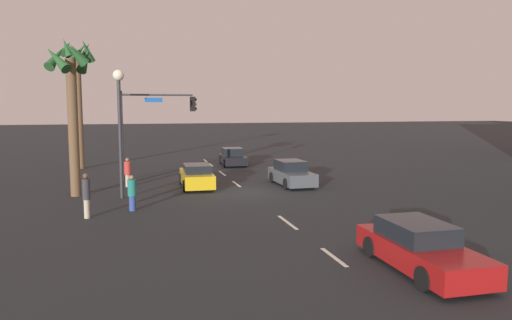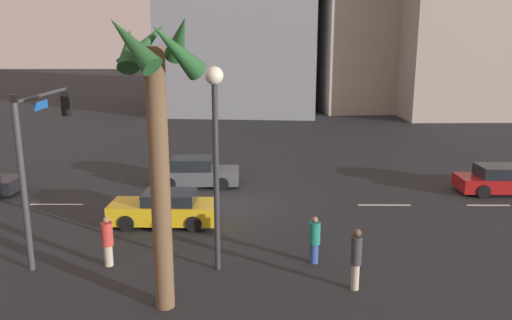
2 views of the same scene
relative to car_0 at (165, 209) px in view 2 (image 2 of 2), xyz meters
The scene contains 15 objects.
ground_plane 3.45m from the car_0, 132.67° to the right, with size 220.00×220.00×0.00m, color #232628.
lane_stripe_1 14.42m from the car_0, behind, with size 1.93×0.14×0.01m, color silver.
lane_stripe_2 9.83m from the car_0, 165.29° to the right, with size 2.39×0.14×0.01m, color silver.
lane_stripe_3 2.63m from the car_0, 77.23° to the right, with size 2.21×0.14×0.01m, color silver.
lane_stripe_4 6.00m from the car_0, 24.67° to the right, with size 2.41×0.14×0.01m, color silver.
car_0 is the anchor object (origin of this frame).
car_1 16.42m from the car_0, 164.24° to the right, with size 4.71×1.91×1.37m.
car_2 5.66m from the car_0, 95.86° to the right, with size 4.27×1.90×1.47m.
traffic_signal 5.50m from the car_0, 34.87° to the left, with size 0.41×4.89×5.69m.
streetlamp 6.22m from the car_0, 120.55° to the left, with size 0.56×0.56×6.54m.
pedestrian_0 6.72m from the car_0, 147.16° to the left, with size 0.53×0.53×1.63m.
pedestrian_1 8.66m from the car_0, 140.51° to the left, with size 0.44×0.44×1.92m.
pedestrian_2 4.09m from the car_0, 73.26° to the left, with size 0.50×0.50×1.71m.
palm_tree_1 8.30m from the car_0, 100.05° to the left, with size 2.62×2.68×8.03m.
building_1 36.87m from the car_0, 93.31° to the right, with size 15.12×16.52×16.74m, color gray.
Camera 2 is at (-1.51, 22.02, 7.30)m, focal length 35.76 mm.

